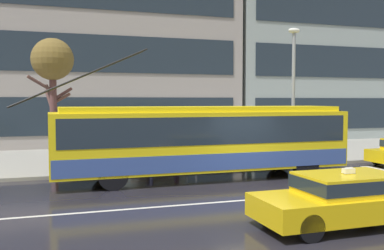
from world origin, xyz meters
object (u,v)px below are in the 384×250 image
street_tree_bare (53,63)px  pedestrian_at_shelter (251,126)px  trolleybus (204,139)px  pedestrian_walking_past (151,147)px  taxi_oncoming_near (344,197)px  pedestrian_approaching_curb (177,132)px  street_lamp (293,83)px  bus_shelter (156,123)px  pedestrian_waiting_by_pole (148,129)px

street_tree_bare → pedestrian_at_shelter: bearing=-5.8°
trolleybus → pedestrian_walking_past: size_ratio=8.03×
pedestrian_at_shelter → street_tree_bare: (-9.46, 0.95, 2.96)m
taxi_oncoming_near → street_tree_bare: size_ratio=0.75×
trolleybus → taxi_oncoming_near: (1.12, -6.99, -0.85)m
trolleybus → pedestrian_approaching_curb: bearing=93.4°
pedestrian_at_shelter → street_lamp: 3.13m
trolleybus → bus_shelter: 3.60m
trolleybus → pedestrian_walking_past: 2.79m
pedestrian_approaching_curb → street_lamp: 5.88m
trolleybus → bus_shelter: size_ratio=3.60×
pedestrian_approaching_curb → street_tree_bare: size_ratio=0.34×
taxi_oncoming_near → bus_shelter: (-2.23, 10.38, 1.32)m
trolleybus → street_tree_bare: (-5.52, 5.01, 3.17)m
pedestrian_approaching_curb → pedestrian_walking_past: pedestrian_approaching_curb is taller
trolleybus → street_lamp: bearing=22.0°
pedestrian_at_shelter → street_tree_bare: 9.96m
bus_shelter → pedestrian_approaching_curb: bus_shelter is taller
bus_shelter → pedestrian_approaching_curb: size_ratio=1.84×
taxi_oncoming_near → bus_shelter: bearing=102.1°
pedestrian_waiting_by_pole → bus_shelter: bearing=-22.2°
trolleybus → pedestrian_walking_past: bearing=125.0°
pedestrian_approaching_curb → street_lamp: bearing=-10.8°
bus_shelter → pedestrian_walking_past: size_ratio=2.23×
pedestrian_at_shelter → pedestrian_approaching_curb: bearing=-167.0°
street_lamp → street_tree_bare: (-10.67, 2.92, 0.86)m
taxi_oncoming_near → pedestrian_approaching_curb: bearing=97.4°
trolleybus → pedestrian_waiting_by_pole: trolleybus is taller
trolleybus → pedestrian_waiting_by_pole: 3.83m
taxi_oncoming_near → pedestrian_waiting_by_pole: 10.89m
bus_shelter → pedestrian_walking_past: 1.56m
pedestrian_at_shelter → pedestrian_walking_past: 5.84m
taxi_oncoming_near → pedestrian_at_shelter: size_ratio=2.16×
pedestrian_at_shelter → pedestrian_approaching_curb: size_ratio=1.04×
taxi_oncoming_near → pedestrian_at_shelter: 11.45m
bus_shelter → pedestrian_walking_past: bearing=-112.4°
trolleybus → street_tree_bare: size_ratio=2.22×
taxi_oncoming_near → pedestrian_waiting_by_pole: pedestrian_waiting_by_pole is taller
street_lamp → pedestrian_approaching_curb: bearing=169.2°
pedestrian_waiting_by_pole → street_tree_bare: bearing=160.1°
pedestrian_walking_past → street_lamp: 7.29m
pedestrian_approaching_curb → pedestrian_walking_past: 1.72m
bus_shelter → street_lamp: (6.26, -1.31, 1.84)m
pedestrian_waiting_by_pole → pedestrian_at_shelter: bearing=5.4°
pedestrian_walking_past → pedestrian_waiting_by_pole: 1.45m
trolleybus → pedestrian_approaching_curb: (-0.18, 3.10, 0.07)m
street_lamp → street_tree_bare: bearing=164.7°
pedestrian_at_shelter → pedestrian_walking_past: size_ratio=1.26×
pedestrian_waiting_by_pole → street_lamp: (6.62, -1.45, 2.14)m
trolleybus → pedestrian_waiting_by_pole: bearing=112.5°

